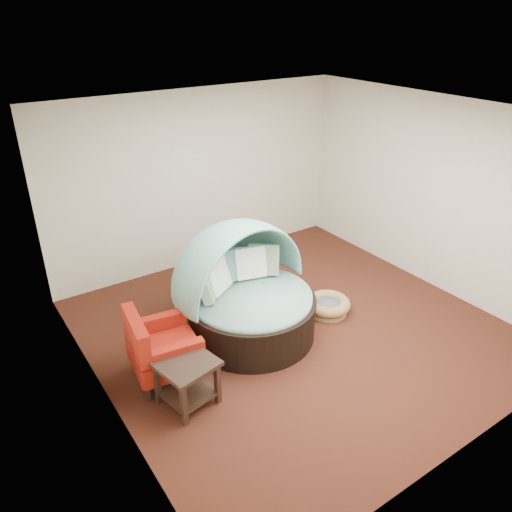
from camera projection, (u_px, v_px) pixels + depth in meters
floor at (294, 329)px, 6.66m from camera, size 5.00×5.00×0.00m
wall_back at (200, 180)px, 7.87m from camera, size 5.00×0.00×5.00m
wall_front at (484, 335)px, 4.18m from camera, size 5.00×0.00×5.00m
wall_left at (94, 294)px, 4.78m from camera, size 0.00×5.00×5.00m
wall_right at (433, 194)px, 7.28m from camera, size 0.00×5.00×5.00m
ceiling at (303, 115)px, 5.39m from camera, size 5.00×5.00×0.00m
canopy_daybed at (246, 285)px, 6.31m from camera, size 1.91×1.86×1.52m
pet_basket at (328, 305)px, 6.97m from camera, size 0.69×0.69×0.22m
red_armchair at (160, 348)px, 5.63m from camera, size 0.85×0.85×0.89m
side_table at (187, 376)px, 5.28m from camera, size 0.67×0.67×0.55m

